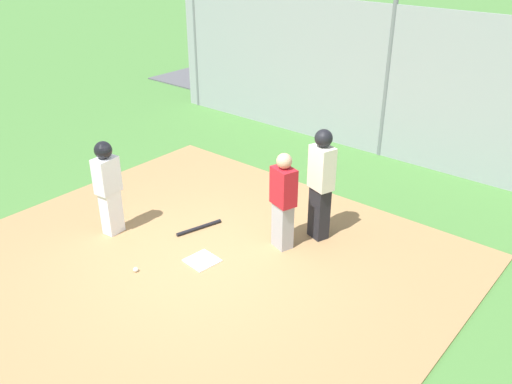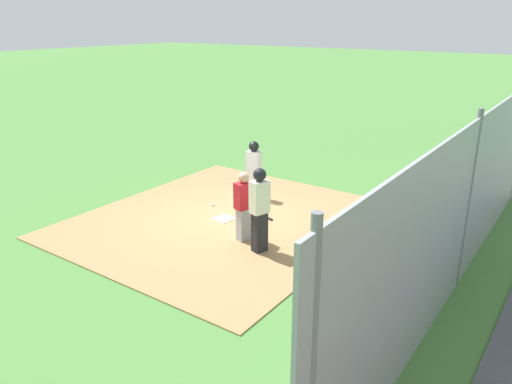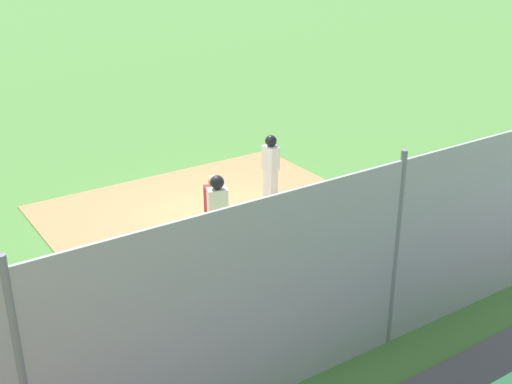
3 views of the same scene
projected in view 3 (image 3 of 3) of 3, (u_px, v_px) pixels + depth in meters
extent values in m
plane|color=#477A38|center=(216.00, 220.00, 15.18)|extent=(140.00, 140.00, 0.00)
cube|color=#9E774C|center=(216.00, 219.00, 15.17)|extent=(7.20, 6.40, 0.03)
cube|color=white|center=(216.00, 218.00, 15.16)|extent=(0.48, 0.48, 0.02)
cube|color=#9E9EA3|center=(215.00, 229.00, 13.82)|extent=(0.35, 0.30, 0.76)
cube|color=#B21923|center=(214.00, 200.00, 13.55)|extent=(0.44, 0.36, 0.60)
sphere|color=tan|center=(213.00, 181.00, 13.39)|extent=(0.24, 0.24, 0.24)
cube|color=black|center=(219.00, 241.00, 13.19)|extent=(0.35, 0.30, 0.88)
cube|color=beige|center=(218.00, 205.00, 12.88)|extent=(0.44, 0.37, 0.70)
sphere|color=black|center=(217.00, 182.00, 12.69)|extent=(0.28, 0.28, 0.28)
cube|color=silver|center=(271.00, 183.00, 16.16)|extent=(0.25, 0.32, 0.74)
cube|color=silver|center=(271.00, 158.00, 15.89)|extent=(0.30, 0.40, 0.59)
sphere|color=tan|center=(271.00, 142.00, 15.73)|extent=(0.23, 0.23, 0.23)
sphere|color=black|center=(271.00, 141.00, 15.72)|extent=(0.28, 0.28, 0.28)
cylinder|color=black|center=(257.00, 220.00, 15.03)|extent=(0.28, 0.81, 0.06)
sphere|color=white|center=(218.00, 200.00, 16.07)|extent=(0.07, 0.07, 0.07)
cube|color=#93999E|center=(395.00, 256.00, 10.29)|extent=(12.00, 0.05, 3.20)
cylinder|color=slate|center=(395.00, 252.00, 10.26)|extent=(0.10, 0.10, 3.35)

